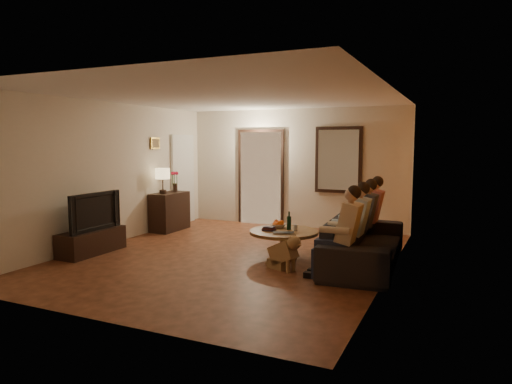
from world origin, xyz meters
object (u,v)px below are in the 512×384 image
at_px(dresser, 170,211).
at_px(person_c, 362,223).
at_px(person_b, 354,229).
at_px(bowl, 279,225).
at_px(table_lamp, 163,181).
at_px(person_d, 369,217).
at_px(laptop, 283,233).
at_px(sofa, 365,242).
at_px(tv_stand, 92,242).
at_px(person_a, 344,237).
at_px(tv, 90,211).
at_px(coffee_table, 284,244).
at_px(wine_bottle, 289,220).
at_px(dog, 283,251).

bearing_deg(dresser, person_c, -10.51).
bearing_deg(person_b, bowl, 162.87).
xyz_separation_m(table_lamp, person_d, (4.24, 0.03, -0.47)).
height_order(table_lamp, laptop, table_lamp).
distance_m(dresser, sofa, 4.47).
distance_m(tv_stand, person_a, 4.26).
height_order(tv_stand, person_a, person_a).
bearing_deg(tv, person_b, -78.44).
height_order(person_a, coffee_table, person_a).
bearing_deg(wine_bottle, person_b, -14.82).
relative_size(person_a, laptop, 3.65).
bearing_deg(wine_bottle, coffee_table, -116.57).
xyz_separation_m(bowl, wine_bottle, (0.23, -0.12, 0.12)).
relative_size(person_d, bowl, 4.63).
height_order(dresser, person_d, person_d).
bearing_deg(dog, tv, -150.22).
distance_m(tv_stand, tv, 0.52).
relative_size(coffee_table, bowl, 4.29).
height_order(sofa, person_c, person_c).
height_order(person_a, person_c, same).
bearing_deg(bowl, dog, -64.53).
relative_size(person_b, laptop, 3.65).
distance_m(bowl, laptop, 0.57).
height_order(person_a, bowl, person_a).
bearing_deg(coffee_table, tv_stand, -160.83).
bearing_deg(dog, person_c, 71.37).
bearing_deg(person_b, coffee_table, 170.45).
bearing_deg(bowl, person_d, 29.98).
relative_size(person_d, coffee_table, 1.08).
xyz_separation_m(tv, person_c, (4.24, 1.47, -0.12)).
xyz_separation_m(dresser, person_c, (4.24, -0.79, 0.20)).
relative_size(coffee_table, wine_bottle, 3.58).
xyz_separation_m(coffee_table, laptop, (0.10, -0.28, 0.24)).
bearing_deg(person_c, tv, -160.91).
distance_m(table_lamp, bowl, 3.04).
distance_m(dresser, person_a, 4.68).
distance_m(person_c, coffee_table, 1.30).
relative_size(sofa, person_d, 2.08).
xyz_separation_m(tv_stand, bowl, (2.88, 1.28, 0.28)).
distance_m(person_c, person_d, 0.60).
relative_size(dresser, person_a, 0.75).
distance_m(sofa, coffee_table, 1.29).
bearing_deg(tv, laptop, -76.06).
bearing_deg(wine_bottle, tv_stand, -159.48).
relative_size(table_lamp, person_b, 0.45).
distance_m(tv, sofa, 4.51).
bearing_deg(dog, person_d, 83.38).
distance_m(tv, person_a, 4.25).
relative_size(person_a, bowl, 4.63).
xyz_separation_m(coffee_table, wine_bottle, (0.05, 0.10, 0.38)).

